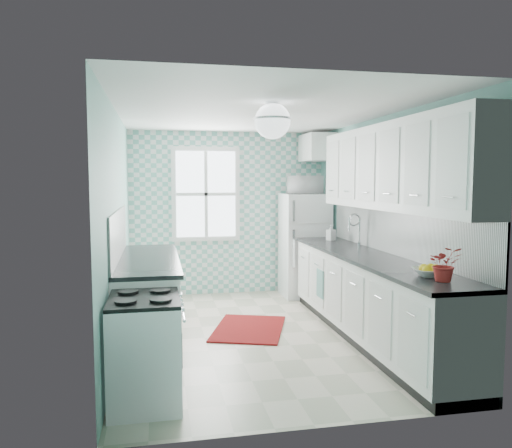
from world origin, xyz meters
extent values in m
cube|color=beige|center=(0.00, 0.00, -0.01)|extent=(3.00, 4.40, 0.02)
cube|color=white|center=(0.00, 0.00, 2.51)|extent=(3.00, 4.40, 0.02)
cube|color=#78B5AA|center=(0.00, 2.21, 1.25)|extent=(3.00, 0.02, 2.50)
cube|color=#78B5AA|center=(0.00, -2.21, 1.25)|extent=(3.00, 0.02, 2.50)
cube|color=#78B5AA|center=(-1.51, 0.00, 1.25)|extent=(0.02, 4.40, 2.50)
cube|color=#78B5AA|center=(1.51, 0.00, 1.25)|extent=(0.02, 4.40, 2.50)
cube|color=#71BDAF|center=(0.00, 2.19, 1.25)|extent=(3.00, 0.01, 2.50)
cube|color=white|center=(-0.35, 2.17, 1.55)|extent=(1.04, 0.05, 1.44)
cube|color=white|center=(-0.35, 2.15, 1.55)|extent=(0.90, 0.02, 1.30)
cube|color=white|center=(1.49, -0.40, 1.20)|extent=(0.02, 3.60, 0.51)
cube|color=white|center=(-1.49, -0.07, 1.20)|extent=(0.02, 2.15, 0.51)
cube|color=white|center=(1.33, -0.60, 1.90)|extent=(0.33, 3.20, 0.90)
cube|color=white|center=(1.30, 1.83, 2.25)|extent=(0.40, 0.74, 0.40)
cylinder|color=silver|center=(0.00, -0.80, 2.48)|extent=(0.14, 0.14, 0.04)
cylinder|color=silver|center=(0.00, -0.80, 2.41)|extent=(0.02, 0.02, 0.12)
sphere|color=white|center=(0.00, -0.80, 2.32)|extent=(0.34, 0.34, 0.34)
cube|color=white|center=(1.20, -0.40, 0.45)|extent=(0.60, 3.60, 0.90)
cube|color=black|center=(1.19, -0.40, 0.92)|extent=(0.63, 3.60, 0.04)
cube|color=white|center=(-1.20, -0.07, 0.45)|extent=(0.60, 2.15, 0.90)
cube|color=black|center=(-1.19, -0.07, 0.92)|extent=(0.63, 2.15, 0.04)
cube|color=white|center=(1.11, 1.79, 0.78)|extent=(0.68, 0.64, 1.56)
cube|color=silver|center=(1.11, 1.47, 1.14)|extent=(0.66, 0.01, 0.02)
cube|color=silver|center=(0.84, 1.45, 1.32)|extent=(0.03, 0.03, 0.30)
cube|color=silver|center=(0.84, 1.45, 0.78)|extent=(0.03, 0.03, 0.54)
cube|color=white|center=(-1.20, -1.53, 0.42)|extent=(0.55, 0.69, 0.82)
cube|color=black|center=(-1.20, -1.53, 0.83)|extent=(0.55, 0.69, 0.03)
cube|color=black|center=(-0.92, -1.53, 0.48)|extent=(0.01, 0.46, 0.27)
cube|color=silver|center=(1.20, 0.38, 0.92)|extent=(0.56, 0.47, 0.12)
cylinder|color=silver|center=(1.40, 0.38, 1.12)|extent=(0.02, 0.02, 0.30)
torus|color=silver|center=(1.32, 0.38, 1.31)|extent=(0.16, 0.02, 0.16)
cube|color=maroon|center=(-0.04, 0.22, 0.01)|extent=(1.10, 1.30, 0.02)
cube|color=#70BBBB|center=(0.89, 0.38, 0.48)|extent=(0.10, 0.22, 0.35)
imported|color=white|center=(1.20, -1.62, 0.98)|extent=(0.32, 0.32, 0.07)
imported|color=red|center=(1.20, -1.83, 1.08)|extent=(0.32, 0.30, 0.29)
imported|color=#9EA9B1|center=(1.25, 1.00, 1.05)|extent=(0.13, 0.13, 0.22)
imported|color=silver|center=(1.11, 1.79, 1.69)|extent=(0.51, 0.36, 0.27)
camera|label=1|loc=(-1.09, -5.46, 1.76)|focal=35.00mm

